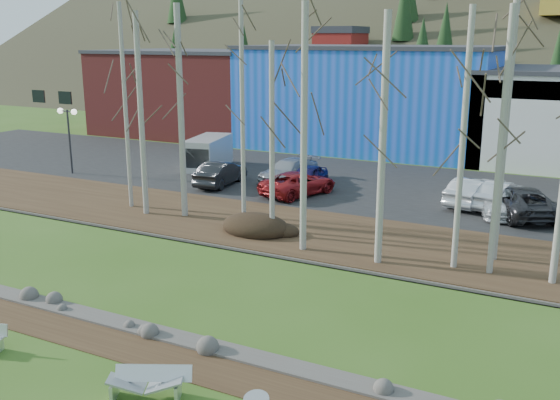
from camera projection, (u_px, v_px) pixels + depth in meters
The scene contains 32 objects.
ground at pixel (100, 386), 16.41m from camera, with size 200.00×200.00×0.00m, color #345917.
dirt_strip at pixel (150, 351), 18.22m from camera, with size 80.00×1.80×0.03m, color #382616.
near_bank_rocks at pixel (171, 338), 19.08m from camera, with size 80.00×0.80×0.50m, color #47423D, non-canonical shape.
river at pixel (239, 291), 22.62m from camera, with size 80.00×8.00×0.90m, color black, non-canonical shape.
far_bank_rocks at pixel (289, 257), 26.15m from camera, with size 80.00×0.80×0.46m, color #47423D, non-canonical shape.
far_bank at pixel (319, 234), 28.89m from camera, with size 80.00×7.00×0.15m, color #382616.
parking_lot at pixel (388, 187), 37.94m from camera, with size 80.00×14.00×0.14m, color black.
building_brick at pixel (192, 92), 59.60m from camera, with size 16.32×12.24×7.80m.
building_blue at pixel (372, 97), 51.62m from camera, with size 20.40×12.24×8.30m.
bench_damaged at pixel (148, 383), 15.77m from camera, with size 2.01×1.40×0.86m.
dirt_mound at pixel (255, 225), 28.89m from camera, with size 3.30×2.33×0.65m, color black.
birch_0 at pixel (141, 116), 30.84m from camera, with size 0.28×0.28×10.01m.
birch_1 at pixel (125, 108), 32.10m from camera, with size 0.21×0.21×10.49m.
birch_2 at pixel (181, 113), 30.41m from camera, with size 0.30×0.30×10.34m.
birch_3 at pixel (242, 113), 28.31m from camera, with size 0.21×0.21×10.86m.
birch_4 at pixel (304, 131), 25.37m from camera, with size 0.28×0.28×10.15m.
birch_5 at pixel (272, 141), 27.57m from camera, with size 0.24×0.24×8.65m.
birch_6 at pixel (463, 142), 23.33m from camera, with size 0.23×0.23×9.91m.
birch_7 at pixel (383, 142), 23.88m from camera, with size 0.29×0.29×9.75m.
birch_9 at pixel (507, 108), 23.91m from camera, with size 0.25×0.25×12.24m.
birch_10 at pixel (501, 145), 22.73m from camera, with size 0.23×0.23×9.91m.
street_lamp at pixel (68, 123), 40.74m from camera, with size 1.64×0.44×4.31m.
car_0 at pixel (219, 170), 39.12m from camera, with size 1.63×4.04×1.38m, color #BCBBBD.
car_1 at pixel (221, 173), 38.10m from camera, with size 1.56×4.47×1.47m, color black.
car_2 at pixel (298, 183), 35.74m from camera, with size 2.24×4.86×1.35m, color maroon.
car_3 at pixel (289, 171), 38.95m from camera, with size 1.96×4.83×1.40m, color #9C9EA4.
car_4 at pixel (307, 177), 37.49m from camera, with size 1.55×3.86×1.31m, color #1B164A.
car_5 at pixel (472, 191), 33.53m from camera, with size 1.58×4.52×1.49m, color silver.
car_6 at pixel (521, 201), 31.49m from camera, with size 2.51×5.45×1.51m, color #2B2A2D.
car_7 at pixel (497, 201), 31.93m from camera, with size 1.83×4.50×1.31m, color silver.
car_8 at pixel (496, 194), 32.98m from camera, with size 1.58×4.52×1.49m, color silver.
van_grey at pixel (207, 153), 43.07m from camera, with size 3.01×5.12×2.10m.
Camera 1 is at (10.89, -10.88, 8.89)m, focal length 40.00 mm.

